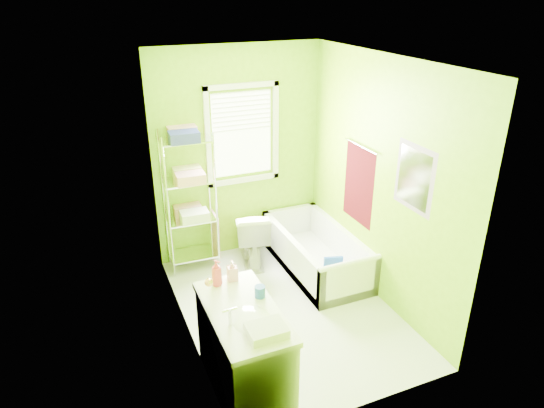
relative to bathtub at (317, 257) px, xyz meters
name	(u,v)px	position (x,y,z in m)	size (l,w,h in m)	color
ground	(286,308)	(-0.67, -0.59, -0.17)	(2.90, 2.90, 0.00)	silver
room_envelope	(288,174)	(-0.67, -0.59, 1.38)	(2.14, 2.94, 2.62)	#76AB08
window	(242,129)	(-0.62, 0.83, 1.45)	(0.92, 0.05, 1.22)	white
door	(216,306)	(-1.71, -1.59, 0.83)	(0.09, 0.80, 2.00)	white
right_wall_decor	(379,182)	(0.36, -0.61, 1.16)	(0.04, 1.48, 1.17)	#42070B
bathtub	(317,257)	(0.00, 0.00, 0.00)	(0.75, 1.61, 0.52)	white
toilet	(252,236)	(-0.67, 0.46, 0.20)	(0.41, 0.72, 0.73)	white
vanity	(244,347)	(-1.46, -1.48, 0.27)	(0.55, 1.08, 1.06)	silver
wire_shelf_unit	(190,185)	(-1.34, 0.67, 0.90)	(0.60, 0.48, 1.74)	silver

